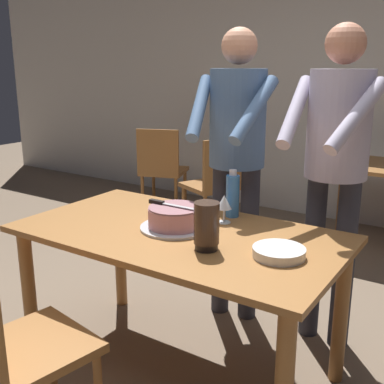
{
  "coord_description": "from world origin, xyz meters",
  "views": [
    {
      "loc": [
        1.23,
        -1.75,
        1.52
      ],
      "look_at": [
        -0.03,
        0.17,
        0.9
      ],
      "focal_mm": 44.16,
      "sensor_mm": 36.0,
      "label": 1
    }
  ],
  "objects_px": {
    "cake_on_platter": "(175,218)",
    "person_cutting_cake": "(236,145)",
    "main_dining_table": "(179,253)",
    "person_standing_beside": "(336,154)",
    "plate_stack": "(279,252)",
    "water_bottle": "(233,195)",
    "wine_glass_near": "(224,203)",
    "hurricane_lamp": "(207,226)",
    "background_chair_1": "(162,167)",
    "chair_near_side": "(11,343)",
    "cake_knife": "(163,203)",
    "background_chair_2": "(215,181)"
  },
  "relations": [
    {
      "from": "plate_stack",
      "to": "chair_near_side",
      "type": "height_order",
      "value": "chair_near_side"
    },
    {
      "from": "cake_on_platter",
      "to": "person_cutting_cake",
      "type": "xyz_separation_m",
      "value": [
        -0.0,
        0.62,
        0.27
      ]
    },
    {
      "from": "cake_knife",
      "to": "water_bottle",
      "type": "distance_m",
      "value": 0.38
    },
    {
      "from": "cake_knife",
      "to": "plate_stack",
      "type": "xyz_separation_m",
      "value": [
        0.63,
        -0.05,
        -0.1
      ]
    },
    {
      "from": "plate_stack",
      "to": "person_cutting_cake",
      "type": "bearing_deg",
      "value": 130.16
    },
    {
      "from": "cake_on_platter",
      "to": "background_chair_2",
      "type": "bearing_deg",
      "value": 115.09
    },
    {
      "from": "main_dining_table",
      "to": "wine_glass_near",
      "type": "xyz_separation_m",
      "value": [
        0.12,
        0.22,
        0.22
      ]
    },
    {
      "from": "main_dining_table",
      "to": "person_standing_beside",
      "type": "relative_size",
      "value": 0.91
    },
    {
      "from": "main_dining_table",
      "to": "chair_near_side",
      "type": "relative_size",
      "value": 1.73
    },
    {
      "from": "main_dining_table",
      "to": "wine_glass_near",
      "type": "height_order",
      "value": "wine_glass_near"
    },
    {
      "from": "background_chair_1",
      "to": "person_standing_beside",
      "type": "bearing_deg",
      "value": -33.04
    },
    {
      "from": "person_cutting_cake",
      "to": "hurricane_lamp",
      "type": "bearing_deg",
      "value": -70.44
    },
    {
      "from": "chair_near_side",
      "to": "background_chair_1",
      "type": "xyz_separation_m",
      "value": [
        -1.47,
        2.92,
        0.0
      ]
    },
    {
      "from": "main_dining_table",
      "to": "background_chair_2",
      "type": "bearing_deg",
      "value": 115.69
    },
    {
      "from": "cake_knife",
      "to": "person_cutting_cake",
      "type": "height_order",
      "value": "person_cutting_cake"
    },
    {
      "from": "person_standing_beside",
      "to": "chair_near_side",
      "type": "distance_m",
      "value": 1.75
    },
    {
      "from": "plate_stack",
      "to": "background_chair_2",
      "type": "relative_size",
      "value": 0.24
    },
    {
      "from": "cake_knife",
      "to": "chair_near_side",
      "type": "distance_m",
      "value": 0.91
    },
    {
      "from": "water_bottle",
      "to": "person_cutting_cake",
      "type": "xyz_separation_m",
      "value": [
        -0.14,
        0.3,
        0.21
      ]
    },
    {
      "from": "cake_on_platter",
      "to": "main_dining_table",
      "type": "bearing_deg",
      "value": -29.2
    },
    {
      "from": "person_standing_beside",
      "to": "chair_near_side",
      "type": "bearing_deg",
      "value": -117.09
    },
    {
      "from": "main_dining_table",
      "to": "background_chair_1",
      "type": "xyz_separation_m",
      "value": [
        -1.69,
        2.11,
        -0.15
      ]
    },
    {
      "from": "main_dining_table",
      "to": "cake_knife",
      "type": "xyz_separation_m",
      "value": [
        -0.1,
        0.02,
        0.23
      ]
    },
    {
      "from": "cake_on_platter",
      "to": "background_chair_2",
      "type": "relative_size",
      "value": 0.38
    },
    {
      "from": "person_cutting_cake",
      "to": "background_chair_1",
      "type": "xyz_separation_m",
      "value": [
        -1.66,
        1.48,
        -0.58
      ]
    },
    {
      "from": "person_cutting_cake",
      "to": "background_chair_2",
      "type": "xyz_separation_m",
      "value": [
        -0.87,
        1.24,
        -0.58
      ]
    },
    {
      "from": "cake_knife",
      "to": "background_chair_2",
      "type": "bearing_deg",
      "value": 113.25
    },
    {
      "from": "wine_glass_near",
      "to": "hurricane_lamp",
      "type": "xyz_separation_m",
      "value": [
        0.11,
        -0.35,
        0.0
      ]
    },
    {
      "from": "background_chair_1",
      "to": "background_chair_2",
      "type": "relative_size",
      "value": 1.0
    },
    {
      "from": "wine_glass_near",
      "to": "person_standing_beside",
      "type": "bearing_deg",
      "value": 47.35
    },
    {
      "from": "cake_on_platter",
      "to": "cake_knife",
      "type": "distance_m",
      "value": 0.1
    },
    {
      "from": "main_dining_table",
      "to": "water_bottle",
      "type": "height_order",
      "value": "water_bottle"
    },
    {
      "from": "wine_glass_near",
      "to": "person_cutting_cake",
      "type": "distance_m",
      "value": 0.49
    },
    {
      "from": "main_dining_table",
      "to": "person_cutting_cake",
      "type": "relative_size",
      "value": 0.91
    },
    {
      "from": "cake_knife",
      "to": "water_bottle",
      "type": "height_order",
      "value": "water_bottle"
    },
    {
      "from": "plate_stack",
      "to": "chair_near_side",
      "type": "bearing_deg",
      "value": -134.34
    },
    {
      "from": "wine_glass_near",
      "to": "cake_on_platter",
      "type": "bearing_deg",
      "value": -126.81
    },
    {
      "from": "person_cutting_cake",
      "to": "plate_stack",
      "type": "bearing_deg",
      "value": -49.84
    },
    {
      "from": "hurricane_lamp",
      "to": "person_standing_beside",
      "type": "relative_size",
      "value": 0.12
    },
    {
      "from": "water_bottle",
      "to": "person_cutting_cake",
      "type": "relative_size",
      "value": 0.15
    },
    {
      "from": "person_cutting_cake",
      "to": "background_chair_2",
      "type": "bearing_deg",
      "value": 125.0
    },
    {
      "from": "cake_knife",
      "to": "main_dining_table",
      "type": "bearing_deg",
      "value": -9.91
    },
    {
      "from": "plate_stack",
      "to": "wine_glass_near",
      "type": "relative_size",
      "value": 1.53
    },
    {
      "from": "chair_near_side",
      "to": "plate_stack",
      "type": "bearing_deg",
      "value": 45.66
    },
    {
      "from": "main_dining_table",
      "to": "chair_near_side",
      "type": "distance_m",
      "value": 0.84
    },
    {
      "from": "cake_on_platter",
      "to": "wine_glass_near",
      "type": "xyz_separation_m",
      "value": [
        0.15,
        0.21,
        0.05
      ]
    },
    {
      "from": "hurricane_lamp",
      "to": "background_chair_2",
      "type": "height_order",
      "value": "hurricane_lamp"
    },
    {
      "from": "plate_stack",
      "to": "water_bottle",
      "type": "xyz_separation_m",
      "value": [
        -0.42,
        0.37,
        0.09
      ]
    },
    {
      "from": "plate_stack",
      "to": "background_chair_1",
      "type": "relative_size",
      "value": 0.24
    },
    {
      "from": "cake_on_platter",
      "to": "person_standing_beside",
      "type": "bearing_deg",
      "value": 49.1
    }
  ]
}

